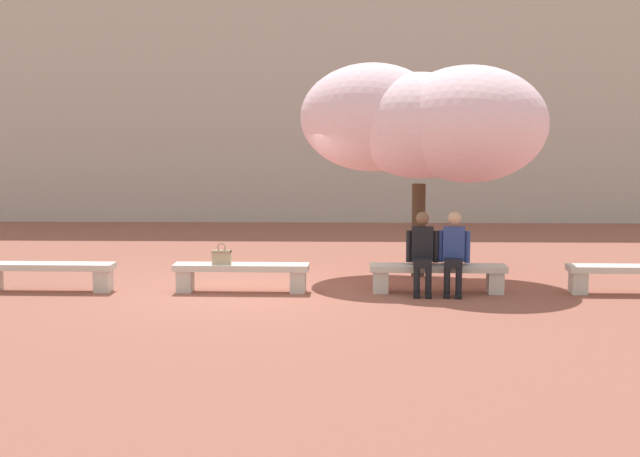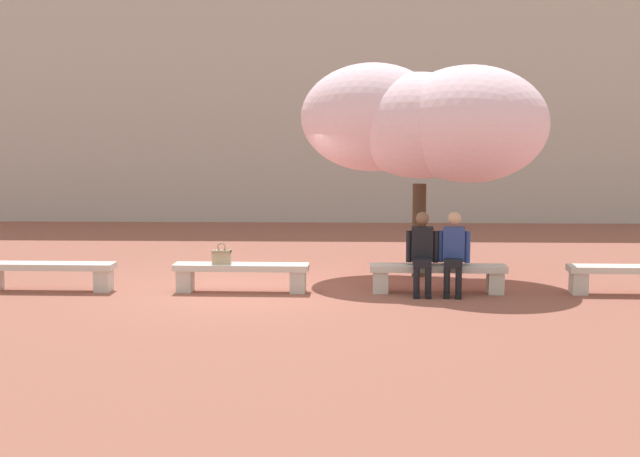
% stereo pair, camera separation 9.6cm
% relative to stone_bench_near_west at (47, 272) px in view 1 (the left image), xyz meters
% --- Properties ---
extents(ground_plane, '(100.00, 100.00, 0.00)m').
position_rel_stone_bench_near_west_xyz_m(ground_plane, '(3.12, 0.00, -0.31)').
color(ground_plane, '#8E5142').
extents(building_facade, '(29.30, 4.00, 7.71)m').
position_rel_stone_bench_near_west_xyz_m(building_facade, '(3.12, 12.30, 3.54)').
color(building_facade, '#B7B2A8').
rests_on(building_facade, ground).
extents(stone_bench_near_west, '(2.16, 0.45, 0.45)m').
position_rel_stone_bench_near_west_xyz_m(stone_bench_near_west, '(0.00, 0.00, 0.00)').
color(stone_bench_near_west, beige).
rests_on(stone_bench_near_west, ground).
extents(stone_bench_center, '(2.16, 0.45, 0.45)m').
position_rel_stone_bench_near_west_xyz_m(stone_bench_center, '(3.12, 0.00, 0.00)').
color(stone_bench_center, beige).
rests_on(stone_bench_center, ground).
extents(stone_bench_near_east, '(2.16, 0.45, 0.45)m').
position_rel_stone_bench_near_west_xyz_m(stone_bench_near_east, '(6.25, -0.00, 0.00)').
color(stone_bench_near_east, beige).
rests_on(stone_bench_near_east, ground).
extents(stone_bench_east_end, '(2.16, 0.45, 0.45)m').
position_rel_stone_bench_near_west_xyz_m(stone_bench_east_end, '(9.37, 0.00, 0.00)').
color(stone_bench_east_end, beige).
rests_on(stone_bench_east_end, ground).
extents(person_seated_left, '(0.51, 0.70, 1.29)m').
position_rel_stone_bench_near_west_xyz_m(person_seated_left, '(5.99, -0.05, 0.39)').
color(person_seated_left, black).
rests_on(person_seated_left, ground).
extents(person_seated_right, '(0.51, 0.72, 1.29)m').
position_rel_stone_bench_near_west_xyz_m(person_seated_right, '(6.49, -0.05, 0.39)').
color(person_seated_right, black).
rests_on(person_seated_right, ground).
extents(handbag, '(0.30, 0.15, 0.34)m').
position_rel_stone_bench_near_west_xyz_m(handbag, '(2.81, -0.01, 0.27)').
color(handbag, tan).
rests_on(handbag, stone_bench_center).
extents(cherry_tree_main, '(4.23, 3.14, 3.74)m').
position_rel_stone_bench_near_west_xyz_m(cherry_tree_main, '(6.13, 1.57, 2.38)').
color(cherry_tree_main, '#473323').
rests_on(cherry_tree_main, ground).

